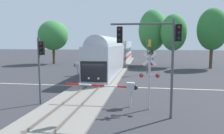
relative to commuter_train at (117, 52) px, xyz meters
name	(u,v)px	position (x,y,z in m)	size (l,w,h in m)	color
ground_plane	(96,86)	(0.00, -17.65, -2.78)	(220.00, 220.00, 0.00)	#333338
road_centre_stripe	(96,86)	(0.00, -17.65, -2.78)	(44.00, 0.20, 0.01)	beige
railway_track	(96,85)	(0.00, -17.65, -2.69)	(4.40, 80.00, 0.32)	gray
commuter_train	(117,52)	(0.00, 0.00, 0.00)	(3.04, 40.03, 5.16)	#B2B7C1
crossing_gate_near	(123,88)	(3.60, -24.44, -1.38)	(5.41, 0.40, 1.80)	#B7B7BC
crossing_signal_mast	(149,74)	(5.46, -24.87, -0.27)	(1.36, 0.44, 4.13)	#B2B2B7
crossing_gate_far	(81,66)	(-3.61, -10.86, -1.38)	(5.39, 0.40, 1.80)	#B7B7BC
traffic_signal_median	(41,60)	(-2.57, -24.70, 0.60)	(0.53, 0.38, 5.05)	#4C4C51
traffic_signal_near_right	(156,45)	(5.75, -26.47, 1.76)	(4.22, 0.38, 6.04)	#4C4C51
traffic_signal_far_side	(149,50)	(5.70, -8.33, 0.80)	(0.53, 0.38, 5.35)	#4C4C51
elm_centre_background	(152,30)	(6.68, 5.02, 4.26)	(5.58, 5.58, 11.24)	#4C3828
maple_right_background	(212,29)	(16.94, 0.75, 4.16)	(5.22, 5.22, 10.69)	#4C3828
pine_left_background	(53,35)	(-14.29, 4.28, 3.35)	(6.33, 6.33, 9.31)	#4C3828
oak_far_right	(174,32)	(10.46, 2.01, 3.71)	(4.79, 4.79, 9.93)	#4C3828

